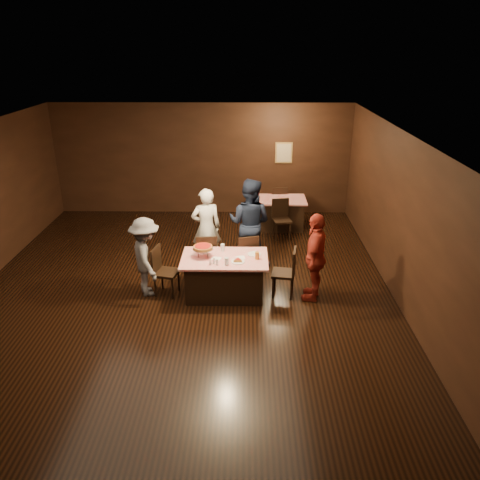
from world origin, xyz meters
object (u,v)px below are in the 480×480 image
(plate_empty, at_px, (254,254))
(diner_grey_knit, at_px, (146,257))
(main_table, at_px, (225,276))
(diner_white_jacket, at_px, (206,228))
(chair_back_far, at_px, (279,202))
(chair_end_left, at_px, (166,271))
(glass_back, at_px, (223,248))
(pizza_stand, at_px, (203,248))
(back_table, at_px, (280,213))
(chair_back_near, at_px, (282,220))
(glass_front_left, at_px, (227,261))
(glass_amber, at_px, (257,256))
(diner_navy_hoodie, at_px, (250,223))
(chair_far_left, at_px, (207,255))
(chair_end_right, at_px, (283,272))
(chair_far_right, at_px, (246,255))
(diner_red_shirt, at_px, (315,257))

(plate_empty, bearing_deg, diner_grey_knit, -176.37)
(main_table, height_order, diner_white_jacket, diner_white_jacket)
(chair_back_far, bearing_deg, chair_end_left, 55.69)
(glass_back, bearing_deg, chair_end_left, -164.05)
(chair_end_left, relative_size, pizza_stand, 2.50)
(back_table, xyz_separation_m, chair_end_left, (-2.36, -3.51, 0.09))
(main_table, distance_m, glass_back, 0.55)
(pizza_stand, distance_m, plate_empty, 0.97)
(chair_end_left, xyz_separation_m, chair_back_near, (2.36, 2.81, 0.00))
(chair_back_far, bearing_deg, diner_white_jacket, 54.43)
(chair_back_far, bearing_deg, glass_front_left, 70.21)
(glass_front_left, distance_m, glass_amber, 0.60)
(chair_back_far, bearing_deg, diner_navy_hoodie, 69.72)
(plate_empty, bearing_deg, pizza_stand, -173.99)
(diner_grey_knit, xyz_separation_m, glass_amber, (2.07, -0.07, 0.08))
(main_table, height_order, chair_far_left, chair_far_left)
(chair_end_left, xyz_separation_m, chair_back_far, (2.36, 4.11, 0.00))
(diner_navy_hoodie, bearing_deg, chair_end_left, 59.60)
(plate_empty, relative_size, glass_front_left, 1.79)
(chair_end_left, distance_m, plate_empty, 1.68)
(chair_back_far, distance_m, diner_grey_knit, 4.92)
(chair_back_near, bearing_deg, main_table, -124.79)
(main_table, distance_m, pizza_stand, 0.70)
(chair_back_far, relative_size, diner_white_jacket, 0.56)
(chair_back_far, relative_size, diner_navy_hoodie, 0.50)
(glass_front_left, bearing_deg, chair_back_far, 74.64)
(glass_front_left, bearing_deg, diner_grey_knit, 168.03)
(chair_end_left, height_order, diner_white_jacket, diner_white_jacket)
(chair_end_right, bearing_deg, diner_white_jacket, -120.61)
(chair_far_right, relative_size, chair_end_left, 1.00)
(chair_back_far, bearing_deg, chair_far_left, 59.26)
(chair_back_near, height_order, pizza_stand, pizza_stand)
(chair_far_left, height_order, glass_amber, chair_far_left)
(back_table, bearing_deg, chair_far_left, -121.04)
(glass_front_left, bearing_deg, chair_end_left, 165.38)
(chair_far_left, xyz_separation_m, chair_end_left, (-0.70, -0.75, 0.00))
(chair_far_left, bearing_deg, glass_front_left, 107.52)
(chair_end_right, distance_m, glass_back, 1.24)
(chair_end_right, distance_m, diner_red_shirt, 0.68)
(main_table, distance_m, plate_empty, 0.69)
(back_table, distance_m, pizza_stand, 3.88)
(chair_end_left, bearing_deg, back_table, -21.79)
(back_table, bearing_deg, diner_grey_knit, -128.04)
(glass_front_left, bearing_deg, diner_white_jacket, 107.19)
(chair_end_left, bearing_deg, chair_end_right, -77.86)
(chair_back_near, relative_size, diner_grey_knit, 0.62)
(diner_navy_hoodie, bearing_deg, chair_back_far, -86.28)
(pizza_stand, bearing_deg, chair_back_near, 58.96)
(chair_back_near, relative_size, diner_white_jacket, 0.56)
(diner_navy_hoodie, distance_m, glass_back, 1.15)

